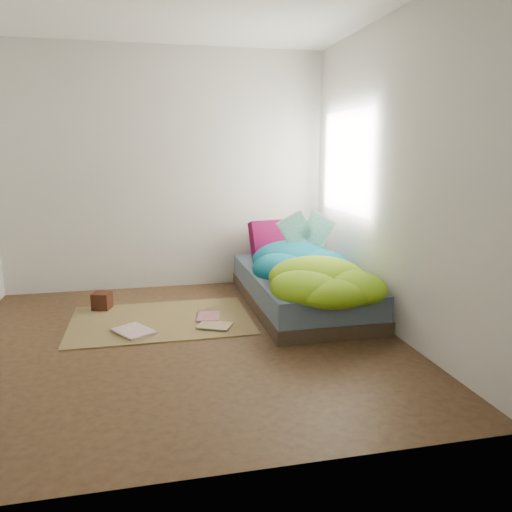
{
  "coord_description": "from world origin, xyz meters",
  "views": [
    {
      "loc": [
        -0.25,
        -3.84,
        1.5
      ],
      "look_at": [
        0.78,
        0.75,
        0.52
      ],
      "focal_mm": 35.0,
      "sensor_mm": 36.0,
      "label": 1
    }
  ],
  "objects": [
    {
      "name": "bed",
      "position": [
        1.22,
        0.72,
        0.17
      ],
      "size": [
        1.0,
        2.0,
        0.34
      ],
      "color": "#352C1D",
      "rests_on": "ground"
    },
    {
      "name": "rug",
      "position": [
        -0.15,
        0.55,
        0.01
      ],
      "size": [
        1.6,
        1.1,
        0.01
      ],
      "primitive_type": "cube",
      "color": "brown",
      "rests_on": "ground"
    },
    {
      "name": "ground",
      "position": [
        0.0,
        0.0,
        0.0
      ],
      "size": [
        3.5,
        3.5,
        0.0
      ],
      "primitive_type": "cube",
      "color": "#3C2217",
      "rests_on": "ground"
    },
    {
      "name": "pillow_magenta",
      "position": [
        1.08,
        1.47,
        0.55
      ],
      "size": [
        0.43,
        0.2,
        0.41
      ],
      "primitive_type": "cube",
      "rotation": [
        0.0,
        0.0,
        0.18
      ],
      "color": "#4D052B",
      "rests_on": "bed"
    },
    {
      "name": "open_book",
      "position": [
        1.36,
        0.97,
        0.82
      ],
      "size": [
        0.49,
        0.18,
        0.29
      ],
      "primitive_type": null,
      "rotation": [
        0.0,
        0.0,
        -0.16
      ],
      "color": "#357C28",
      "rests_on": "duvet"
    },
    {
      "name": "duvet",
      "position": [
        1.22,
        0.5,
        0.51
      ],
      "size": [
        0.96,
        1.84,
        0.34
      ],
      "primitive_type": null,
      "color": "#075471",
      "rests_on": "bed"
    },
    {
      "name": "floor_book_b",
      "position": [
        0.17,
        0.51,
        0.03
      ],
      "size": [
        0.26,
        0.31,
        0.03
      ],
      "primitive_type": "imported",
      "rotation": [
        0.0,
        0.0,
        -0.19
      ],
      "color": "#CD7680",
      "rests_on": "rug"
    },
    {
      "name": "floor_book_c",
      "position": [
        0.25,
        0.16,
        0.02
      ],
      "size": [
        0.34,
        0.31,
        0.02
      ],
      "primitive_type": "imported",
      "rotation": [
        0.0,
        0.0,
        1.09
      ],
      "color": "tan",
      "rests_on": "rug"
    },
    {
      "name": "pillow_floral",
      "position": [
        1.35,
        1.35,
        0.4
      ],
      "size": [
        0.56,
        0.39,
        0.12
      ],
      "primitive_type": "cube",
      "rotation": [
        0.0,
        0.0,
        0.15
      ],
      "color": "silver",
      "rests_on": "bed"
    },
    {
      "name": "wooden_box",
      "position": [
        -0.69,
        1.0,
        0.09
      ],
      "size": [
        0.2,
        0.2,
        0.16
      ],
      "primitive_type": "cube",
      "rotation": [
        0.0,
        0.0,
        -0.3
      ],
      "color": "#33190B",
      "rests_on": "rug"
    },
    {
      "name": "floor_book_a",
      "position": [
        -0.49,
        0.19,
        0.02
      ],
      "size": [
        0.39,
        0.42,
        0.03
      ],
      "primitive_type": "imported",
      "rotation": [
        0.0,
        0.0,
        0.56
      ],
      "color": "beige",
      "rests_on": "rug"
    },
    {
      "name": "room_walls",
      "position": [
        0.01,
        0.01,
        1.63
      ],
      "size": [
        3.54,
        3.54,
        2.62
      ],
      "color": "silver",
      "rests_on": "ground"
    }
  ]
}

